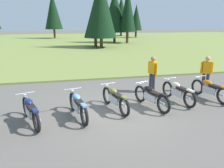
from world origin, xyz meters
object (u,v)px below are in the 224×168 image
(motorcycle_navy, at_px, (30,111))
(motorcycle_orange, at_px, (210,89))
(motorcycle_cream, at_px, (178,92))
(rider_checking_bike, at_px, (206,72))
(motorcycle_olive, at_px, (115,98))
(motorcycle_sky_blue, at_px, (78,105))
(rider_near_row_end, at_px, (153,72))
(motorcycle_black, at_px, (151,96))

(motorcycle_navy, distance_m, motorcycle_orange, 7.13)
(motorcycle_cream, bearing_deg, rider_checking_bike, 27.33)
(motorcycle_olive, bearing_deg, motorcycle_cream, 5.70)
(motorcycle_sky_blue, xyz_separation_m, rider_near_row_end, (3.55, 2.15, 0.51))
(motorcycle_black, distance_m, rider_near_row_end, 2.01)
(motorcycle_navy, height_order, motorcycle_black, same)
(motorcycle_orange, height_order, rider_near_row_end, rider_near_row_end)
(motorcycle_olive, relative_size, motorcycle_cream, 0.99)
(rider_near_row_end, bearing_deg, motorcycle_orange, -35.38)
(rider_checking_bike, relative_size, rider_near_row_end, 1.00)
(motorcycle_olive, distance_m, motorcycle_black, 1.40)
(motorcycle_cream, height_order, rider_near_row_end, rider_near_row_end)
(motorcycle_cream, relative_size, motorcycle_orange, 1.01)
(motorcycle_orange, bearing_deg, motorcycle_navy, -172.95)
(motorcycle_black, xyz_separation_m, rider_near_row_end, (0.76, 1.79, 0.51))
(motorcycle_sky_blue, xyz_separation_m, motorcycle_olive, (1.39, 0.42, 0.00))
(motorcycle_olive, xyz_separation_m, motorcycle_orange, (4.17, 0.30, 0.00))
(motorcycle_sky_blue, xyz_separation_m, rider_checking_bike, (5.98, 1.67, 0.51))
(motorcycle_sky_blue, bearing_deg, motorcycle_cream, 9.62)
(motorcycle_sky_blue, xyz_separation_m, motorcycle_black, (2.79, 0.36, 0.00))
(motorcycle_olive, relative_size, rider_near_row_end, 1.23)
(motorcycle_orange, relative_size, rider_checking_bike, 1.24)
(motorcycle_cream, bearing_deg, motorcycle_orange, 1.31)
(motorcycle_black, bearing_deg, motorcycle_orange, 7.46)
(motorcycle_cream, distance_m, motorcycle_orange, 1.48)
(motorcycle_navy, height_order, motorcycle_sky_blue, same)
(motorcycle_olive, xyz_separation_m, rider_checking_bike, (4.58, 1.25, 0.51))
(motorcycle_olive, xyz_separation_m, motorcycle_cream, (2.68, 0.27, 0.00))
(motorcycle_sky_blue, height_order, motorcycle_black, same)
(motorcycle_navy, xyz_separation_m, motorcycle_orange, (7.08, 0.88, 0.00))
(motorcycle_black, relative_size, rider_checking_bike, 1.22)
(rider_near_row_end, bearing_deg, motorcycle_cream, -70.15)
(motorcycle_navy, distance_m, motorcycle_cream, 5.66)
(motorcycle_navy, xyz_separation_m, rider_near_row_end, (5.07, 2.30, 0.51))
(motorcycle_sky_blue, height_order, rider_near_row_end, rider_near_row_end)
(motorcycle_black, bearing_deg, motorcycle_sky_blue, -172.60)
(rider_near_row_end, bearing_deg, rider_checking_bike, -11.16)
(rider_checking_bike, bearing_deg, motorcycle_sky_blue, -164.35)
(motorcycle_cream, distance_m, rider_checking_bike, 2.20)
(motorcycle_black, height_order, motorcycle_cream, same)
(rider_checking_bike, bearing_deg, motorcycle_olive, -164.74)
(motorcycle_navy, distance_m, motorcycle_black, 4.34)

